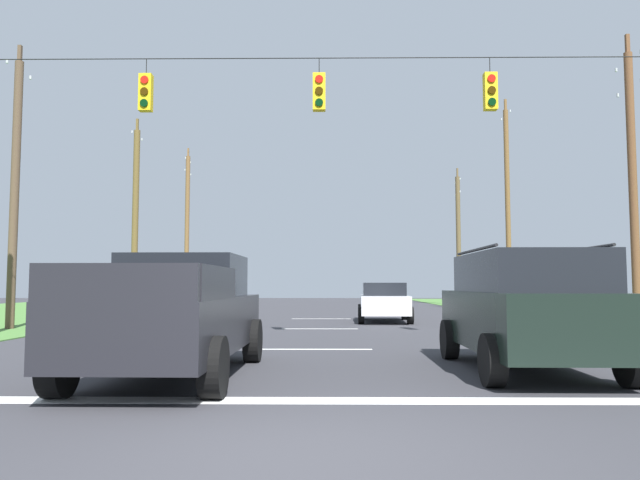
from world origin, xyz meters
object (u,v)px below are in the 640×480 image
at_px(suv_black, 525,308).
at_px(utility_pole_far_right, 508,206).
at_px(pickup_truck, 176,315).
at_px(utility_pole_distant_right, 135,218).
at_px(utility_pole_near_left, 458,237).
at_px(distant_car_far_parked, 142,303).
at_px(utility_pole_mid_right, 633,180).
at_px(distant_car_crossing_white, 384,301).
at_px(utility_pole_distant_left, 187,226).
at_px(distant_car_oncoming, 541,301).
at_px(overhead_signal_span, 315,174).
at_px(utility_pole_far_left, 15,188).

bearing_deg(suv_black, utility_pole_far_right, 73.85).
height_order(suv_black, utility_pole_far_right, utility_pole_far_right).
xyz_separation_m(pickup_truck, utility_pole_distant_right, (-7.42, 20.99, 3.88)).
bearing_deg(utility_pole_near_left, utility_pole_far_right, -88.72).
distance_m(distant_car_far_parked, utility_pole_mid_right, 17.30).
relative_size(utility_pole_mid_right, utility_pole_near_left, 0.99).
xyz_separation_m(distant_car_crossing_white, utility_pole_mid_right, (7.70, -4.29, 4.06)).
height_order(pickup_truck, utility_pole_mid_right, utility_pole_mid_right).
height_order(suv_black, utility_pole_near_left, utility_pole_near_left).
height_order(utility_pole_near_left, utility_pole_distant_right, utility_pole_distant_right).
bearing_deg(utility_pole_near_left, pickup_truck, -109.52).
xyz_separation_m(pickup_truck, utility_pole_near_left, (11.85, 33.43, 3.85)).
relative_size(utility_pole_far_right, utility_pole_distant_left, 0.99).
xyz_separation_m(utility_pole_distant_right, utility_pole_distant_left, (-0.41, 13.24, 0.86)).
bearing_deg(utility_pole_distant_left, utility_pole_mid_right, -50.41).
bearing_deg(distant_car_far_parked, utility_pole_mid_right, -8.06).
bearing_deg(utility_pole_distant_right, distant_car_oncoming, -19.28).
xyz_separation_m(suv_black, distant_car_crossing_white, (-1.11, 13.53, -0.27)).
height_order(suv_black, distant_car_far_parked, suv_black).
bearing_deg(distant_car_oncoming, utility_pole_far_right, 81.74).
bearing_deg(distant_car_far_parked, pickup_truck, -70.60).
bearing_deg(overhead_signal_span, utility_pole_near_left, 70.96).
height_order(overhead_signal_span, utility_pole_far_left, utility_pole_far_left).
relative_size(distant_car_far_parked, utility_pole_distant_left, 0.38).
height_order(overhead_signal_span, distant_car_crossing_white, overhead_signal_span).
height_order(distant_car_oncoming, utility_pole_distant_right, utility_pole_distant_right).
bearing_deg(utility_pole_far_right, suv_black, -106.15).
bearing_deg(pickup_truck, distant_car_crossing_white, 71.71).
xyz_separation_m(pickup_truck, utility_pole_distant_left, (-7.84, 34.23, 4.74)).
height_order(distant_car_far_parked, utility_pole_far_left, utility_pole_far_left).
relative_size(pickup_truck, distant_car_crossing_white, 1.24).
height_order(distant_car_crossing_white, utility_pole_mid_right, utility_pole_mid_right).
distance_m(utility_pole_far_right, utility_pole_far_left, 23.60).
bearing_deg(suv_black, distant_car_oncoming, 69.67).
xyz_separation_m(utility_pole_far_right, utility_pole_distant_left, (-19.93, 11.82, 0.08)).
bearing_deg(utility_pole_far_right, overhead_signal_span, -120.16).
bearing_deg(distant_car_crossing_white, utility_pole_distant_left, 121.83).
relative_size(overhead_signal_span, utility_pole_mid_right, 1.84).
xyz_separation_m(distant_car_oncoming, utility_pole_mid_right, (1.41, -4.76, 4.06)).
bearing_deg(utility_pole_far_right, distant_car_far_parked, -147.96).
distance_m(distant_car_crossing_white, distant_car_far_parked, 9.15).
relative_size(overhead_signal_span, utility_pole_far_right, 1.56).
xyz_separation_m(distant_car_crossing_white, utility_pole_near_left, (7.19, 19.33, 4.03)).
relative_size(pickup_truck, utility_pole_far_left, 0.57).
relative_size(utility_pole_far_right, utility_pole_far_left, 1.21).
bearing_deg(utility_pole_distant_right, utility_pole_mid_right, -29.49).
bearing_deg(utility_pole_mid_right, overhead_signal_span, -156.05).
height_order(distant_car_oncoming, utility_pole_far_right, utility_pole_far_right).
distance_m(pickup_truck, utility_pole_distant_right, 22.60).
xyz_separation_m(distant_car_crossing_white, utility_pole_far_right, (7.44, 8.31, 4.83)).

